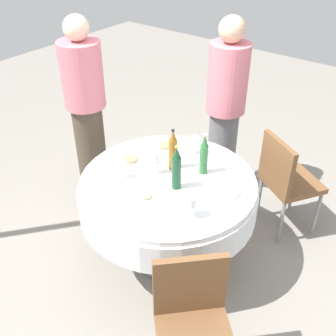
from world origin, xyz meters
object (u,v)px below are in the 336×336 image
wine_glass_far (121,165)px  wine_glass_east (195,141)px  person_right (225,107)px  chair_far (193,319)px  plate_west (145,197)px  bottle_dark_green_north (176,169)px  bottle_green_front (204,155)px  chair_east (285,177)px  plate_rear (222,190)px  bottle_amber_right (173,150)px  plate_left (130,160)px  person_front (86,111)px  wine_glass_outer (191,202)px  plate_inner (164,147)px  wine_glass_near (155,160)px  dining_table (168,197)px

wine_glass_far → wine_glass_east: size_ratio=1.02×
person_right → chair_far: (-0.87, 1.71, -0.33)m
plate_west → bottle_dark_green_north: bearing=-111.5°
bottle_green_front → wine_glass_far: size_ratio=2.15×
chair_east → plate_rear: bearing=-70.8°
bottle_amber_right → person_right: size_ratio=0.19×
plate_left → chair_east: chair_east is taller
person_front → chair_east: size_ratio=1.91×
wine_glass_outer → plate_rear: 0.36m
plate_inner → person_front: size_ratio=0.15×
bottle_amber_right → wine_glass_near: (0.06, 0.13, -0.03)m
plate_left → chair_far: (-1.05, 0.68, -0.23)m
plate_inner → chair_east: 0.99m
wine_glass_far → chair_far: (-0.97, 0.50, -0.33)m
bottle_dark_green_north → chair_east: 1.04m
wine_glass_outer → person_front: bearing=-17.4°
chair_east → bottle_amber_right: bearing=-98.1°
plate_rear → dining_table: bearing=18.6°
wine_glass_near → wine_glass_far: size_ratio=1.07×
plate_left → chair_east: bearing=-137.0°
dining_table → person_right: person_right is taller
bottle_amber_right → wine_glass_outer: bearing=138.8°
plate_left → person_right: person_right is taller
person_right → bottle_green_front: bearing=-78.2°
chair_far → person_right: bearing=-108.9°
dining_table → plate_left: plate_left is taller
plate_west → person_right: (0.18, -1.29, 0.10)m
bottle_amber_right → person_right: person_right is taller
dining_table → wine_glass_near: wine_glass_near is taller
wine_glass_far → plate_left: wine_glass_far is taller
plate_inner → person_right: size_ratio=0.15×
dining_table → wine_glass_near: size_ratio=8.11×
bottle_green_front → bottle_amber_right: bearing=22.0°
bottle_green_front → wine_glass_far: bearing=43.9°
dining_table → bottle_dark_green_north: (-0.10, 0.03, 0.30)m
wine_glass_outer → plate_left: size_ratio=0.59×
plate_left → wine_glass_near: bearing=-179.7°
wine_glass_near → bottle_amber_right: bearing=-113.4°
plate_inner → wine_glass_outer: bearing=139.5°
bottle_dark_green_north → plate_west: (0.09, 0.22, -0.14)m
bottle_green_front → wine_glass_near: bearing=39.2°
dining_table → bottle_dark_green_north: bearing=160.4°
wine_glass_outer → plate_rear: size_ratio=0.62×
dining_table → plate_rear: size_ratio=5.22×
chair_far → bottle_dark_green_north: bearing=-92.8°
wine_glass_far → chair_east: size_ratio=0.17×
dining_table → plate_inner: 0.45m
wine_glass_far → plate_left: size_ratio=0.57×
bottle_green_front → chair_east: bottle_green_front is taller
wine_glass_near → wine_glass_far: 0.24m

